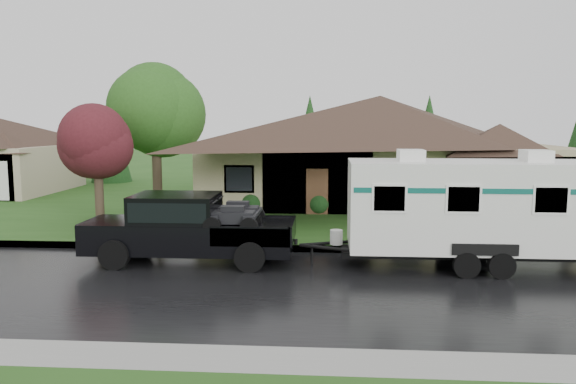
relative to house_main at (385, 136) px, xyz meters
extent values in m
plane|color=#244E18|center=(-2.29, -13.84, -3.59)|extent=(140.00, 140.00, 0.00)
cube|color=black|center=(-2.29, -15.84, -3.59)|extent=(140.00, 8.00, 0.01)
cube|color=gray|center=(-2.29, -11.59, -3.52)|extent=(140.00, 0.50, 0.15)
cube|color=#244E18|center=(-2.29, 1.16, -3.52)|extent=(140.00, 26.00, 0.15)
cube|color=tan|center=(-0.29, 0.16, -1.94)|extent=(18.00, 10.00, 3.00)
pyramid|color=#36261D|center=(-0.29, 0.16, 2.16)|extent=(19.44, 10.80, 2.60)
cube|color=tan|center=(5.11, -2.84, -2.09)|extent=(5.76, 4.00, 2.70)
cube|color=tan|center=(-21.29, 0.16, -2.18)|extent=(3.20, 4.00, 2.52)
cylinder|color=#382B1E|center=(-11.07, -4.54, -1.94)|extent=(0.45, 0.45, 3.01)
sphere|color=#306521|center=(-11.07, -4.54, 1.36)|extent=(4.16, 4.16, 4.16)
cylinder|color=#382B1E|center=(-12.30, -8.39, -2.39)|extent=(0.36, 0.36, 2.10)
sphere|color=#551A21|center=(-12.30, -8.39, -0.10)|extent=(2.90, 2.90, 2.90)
sphere|color=#143814|center=(-6.59, -4.54, -2.94)|extent=(1.00, 1.00, 1.00)
sphere|color=#143814|center=(-3.44, -4.54, -2.94)|extent=(1.00, 1.00, 1.00)
sphere|color=#143814|center=(-0.29, -4.54, -2.94)|extent=(1.00, 1.00, 1.00)
sphere|color=#143814|center=(2.86, -4.54, -2.94)|extent=(1.00, 1.00, 1.00)
sphere|color=#143814|center=(6.01, -4.54, -2.94)|extent=(1.00, 1.00, 1.00)
cube|color=black|center=(-7.35, -13.34, -2.75)|extent=(6.43, 2.14, 0.92)
cube|color=black|center=(-9.71, -13.34, -2.47)|extent=(1.72, 2.09, 0.38)
cube|color=black|center=(-7.78, -13.34, -1.93)|extent=(2.57, 2.02, 0.97)
cube|color=black|center=(-7.78, -13.34, -1.88)|extent=(2.36, 2.06, 0.59)
cube|color=black|center=(-5.31, -13.34, -2.54)|extent=(2.36, 2.04, 0.06)
cylinder|color=black|center=(-9.39, -14.39, -3.14)|extent=(0.90, 0.34, 0.90)
cylinder|color=black|center=(-9.39, -12.29, -3.14)|extent=(0.90, 0.34, 0.90)
cylinder|color=black|center=(-5.31, -14.39, -3.14)|extent=(0.90, 0.34, 0.90)
cylinder|color=black|center=(-5.31, -12.29, -3.14)|extent=(0.90, 0.34, 0.90)
cube|color=silver|center=(1.35, -13.34, -1.69)|extent=(7.51, 2.57, 2.63)
cube|color=black|center=(1.35, -13.34, -3.16)|extent=(7.94, 1.29, 0.15)
cube|color=#0B5349|center=(1.35, -13.34, -1.11)|extent=(7.36, 2.59, 0.15)
cube|color=white|center=(-0.58, -13.34, -0.20)|extent=(0.75, 0.86, 0.34)
cube|color=white|center=(3.07, -13.34, -0.20)|extent=(0.75, 0.86, 0.34)
cylinder|color=black|center=(0.87, -14.61, -3.22)|extent=(0.75, 0.26, 0.75)
cylinder|color=black|center=(0.87, -12.08, -3.22)|extent=(0.75, 0.26, 0.75)
cylinder|color=black|center=(1.83, -14.61, -3.22)|extent=(0.75, 0.26, 0.75)
cylinder|color=black|center=(1.83, -12.08, -3.22)|extent=(0.75, 0.26, 0.75)
camera|label=1|loc=(-3.07, -30.34, 0.81)|focal=35.00mm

